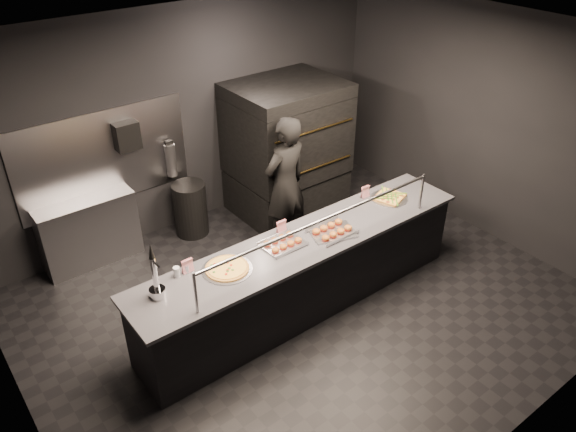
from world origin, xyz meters
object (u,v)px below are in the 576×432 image
at_px(trash_bin, 191,209).
at_px(worker, 285,185).
at_px(slider_tray_b, 332,231).
at_px(fire_extinguisher, 171,159).
at_px(pizza_oven, 286,148).
at_px(square_pizza, 389,197).
at_px(service_counter, 304,274).
at_px(slider_tray_a, 283,243).
at_px(prep_shelf, 90,232).
at_px(towel_dispenser, 126,136).
at_px(round_pizza, 227,268).
at_px(beer_tap, 156,282).

distance_m(trash_bin, worker, 1.44).
bearing_deg(slider_tray_b, fire_extinguisher, 105.28).
relative_size(pizza_oven, square_pizza, 4.35).
bearing_deg(fire_extinguisher, square_pizza, -53.44).
xyz_separation_m(service_counter, slider_tray_a, (-0.25, 0.07, 0.48)).
bearing_deg(prep_shelf, square_pizza, -37.08).
distance_m(towel_dispenser, round_pizza, 2.40).
bearing_deg(slider_tray_a, trash_bin, 90.45).
relative_size(fire_extinguisher, slider_tray_a, 1.10).
relative_size(service_counter, beer_tap, 6.84).
relative_size(pizza_oven, towel_dispenser, 5.46).
xyz_separation_m(prep_shelf, square_pizza, (2.98, -2.25, 0.49)).
height_order(slider_tray_a, worker, worker).
xyz_separation_m(pizza_oven, slider_tray_b, (-0.87, -1.97, -0.02)).
distance_m(prep_shelf, towel_dispenser, 1.31).
xyz_separation_m(prep_shelf, slider_tray_a, (1.35, -2.25, 0.50)).
distance_m(pizza_oven, towel_dispenser, 2.23).
xyz_separation_m(slider_tray_b, trash_bin, (-0.59, 2.23, -0.57)).
bearing_deg(service_counter, towel_dispenser, 110.63).
xyz_separation_m(fire_extinguisher, trash_bin, (0.09, -0.25, -0.68)).
bearing_deg(trash_bin, slider_tray_a, -89.55).
height_order(pizza_oven, beer_tap, pizza_oven).
distance_m(prep_shelf, round_pizza, 2.39).
xyz_separation_m(slider_tray_a, square_pizza, (1.63, -0.00, -0.01)).
height_order(beer_tap, slider_tray_b, beer_tap).
height_order(round_pizza, square_pizza, square_pizza).
bearing_deg(round_pizza, slider_tray_a, 0.33).
distance_m(prep_shelf, beer_tap, 2.29).
height_order(slider_tray_b, square_pizza, slider_tray_b).
bearing_deg(trash_bin, service_counter, -83.02).
bearing_deg(beer_tap, fire_extinguisher, 59.63).
height_order(round_pizza, trash_bin, round_pizza).
relative_size(fire_extinguisher, worker, 0.28).
height_order(fire_extinguisher, slider_tray_a, fire_extinguisher).
relative_size(prep_shelf, square_pizza, 2.73).
bearing_deg(beer_tap, worker, 23.91).
xyz_separation_m(pizza_oven, round_pizza, (-2.15, -1.83, -0.03)).
height_order(service_counter, square_pizza, service_counter).
xyz_separation_m(towel_dispenser, round_pizza, (-0.05, -2.32, -0.61)).
distance_m(towel_dispenser, fire_extinguisher, 0.74).
relative_size(pizza_oven, round_pizza, 3.73).
relative_size(prep_shelf, beer_tap, 2.00).
xyz_separation_m(prep_shelf, round_pizza, (0.65, -2.25, 0.49)).
xyz_separation_m(prep_shelf, fire_extinguisher, (1.25, 0.08, 0.61)).
height_order(pizza_oven, worker, pizza_oven).
bearing_deg(square_pizza, service_counter, -177.10).
xyz_separation_m(pizza_oven, slider_tray_a, (-1.45, -1.83, -0.02)).
xyz_separation_m(fire_extinguisher, beer_tap, (-1.34, -2.28, 0.03)).
bearing_deg(square_pizza, pizza_oven, 95.56).
height_order(beer_tap, slider_tray_a, beer_tap).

